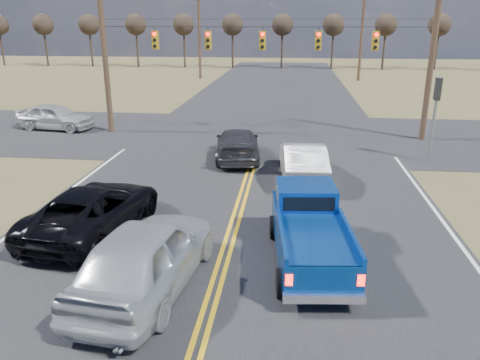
# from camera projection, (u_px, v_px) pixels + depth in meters

# --- Properties ---
(ground) EXTENTS (160.00, 160.00, 0.00)m
(ground) POSITION_uv_depth(u_px,v_px,m) (205.00, 324.00, 10.18)
(ground) COLOR brown
(ground) RESTS_ON ground
(road_main) EXTENTS (14.00, 120.00, 0.02)m
(road_main) POSITION_uv_depth(u_px,v_px,m) (248.00, 179.00, 19.59)
(road_main) COLOR #28282B
(road_main) RESTS_ON ground
(road_cross) EXTENTS (120.00, 12.00, 0.02)m
(road_cross) POSITION_uv_depth(u_px,v_px,m) (261.00, 136.00, 27.12)
(road_cross) COLOR #28282B
(road_cross) RESTS_ON ground
(signal_gantry) EXTENTS (19.60, 4.83, 10.00)m
(signal_gantry) POSITION_uv_depth(u_px,v_px,m) (271.00, 45.00, 25.24)
(signal_gantry) COLOR #473323
(signal_gantry) RESTS_ON ground
(utility_poles) EXTENTS (19.60, 58.32, 10.00)m
(utility_poles) POSITION_uv_depth(u_px,v_px,m) (261.00, 43.00, 24.50)
(utility_poles) COLOR #473323
(utility_poles) RESTS_ON ground
(treeline) EXTENTS (87.00, 117.80, 7.40)m
(treeline) POSITION_uv_depth(u_px,v_px,m) (271.00, 30.00, 33.73)
(treeline) COLOR #33261C
(treeline) RESTS_ON ground
(pickup_truck) EXTENTS (2.35, 5.08, 1.85)m
(pickup_truck) POSITION_uv_depth(u_px,v_px,m) (310.00, 231.00, 12.61)
(pickup_truck) COLOR black
(pickup_truck) RESTS_ON ground
(silver_suv) EXTENTS (2.78, 5.57, 1.82)m
(silver_suv) POSITION_uv_depth(u_px,v_px,m) (146.00, 255.00, 11.27)
(silver_suv) COLOR #B5B8BE
(silver_suv) RESTS_ON ground
(black_suv) EXTENTS (3.17, 5.70, 1.51)m
(black_suv) POSITION_uv_depth(u_px,v_px,m) (94.00, 210.00, 14.43)
(black_suv) COLOR black
(black_suv) RESTS_ON ground
(white_car_queue) EXTENTS (2.04, 4.94, 1.59)m
(white_car_queue) POSITION_uv_depth(u_px,v_px,m) (303.00, 161.00, 19.30)
(white_car_queue) COLOR silver
(white_car_queue) RESTS_ON ground
(dgrey_car_queue) EXTENTS (2.63, 5.21, 1.45)m
(dgrey_car_queue) POSITION_uv_depth(u_px,v_px,m) (237.00, 144.00, 22.29)
(dgrey_car_queue) COLOR #323136
(dgrey_car_queue) RESTS_ON ground
(cross_car_west) EXTENTS (2.49, 4.87, 1.59)m
(cross_car_west) POSITION_uv_depth(u_px,v_px,m) (55.00, 117.00, 28.38)
(cross_car_west) COLOR #BEBEBE
(cross_car_west) RESTS_ON ground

